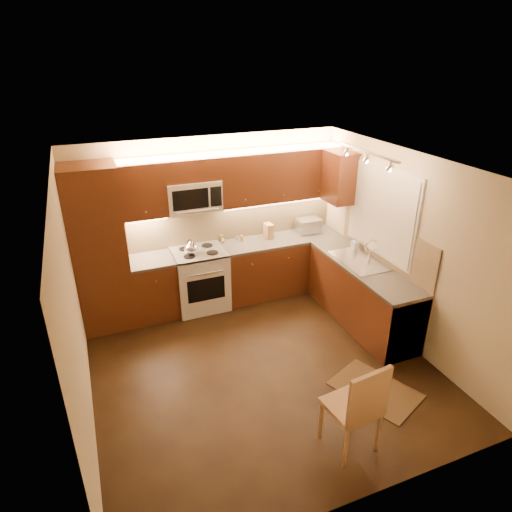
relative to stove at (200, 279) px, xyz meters
name	(u,v)px	position (x,y,z in m)	size (l,w,h in m)	color
floor	(261,366)	(0.30, -1.68, -0.46)	(4.00, 4.00, 0.01)	black
ceiling	(263,168)	(0.30, -1.68, 2.04)	(4.00, 4.00, 0.01)	beige
wall_back	(211,220)	(0.30, 0.32, 0.79)	(4.00, 0.01, 2.50)	#C7B891
wall_front	(364,392)	(0.30, -3.67, 0.79)	(4.00, 0.01, 2.50)	#C7B891
wall_left	(73,313)	(-1.70, -1.68, 0.79)	(0.01, 4.00, 2.50)	#C7B891
wall_right	(406,250)	(2.30, -1.68, 0.79)	(0.01, 4.00, 2.50)	#C7B891
pantry	(99,250)	(-1.35, 0.02, 0.69)	(0.70, 0.60, 2.30)	#4A1D0F
base_cab_back_left	(154,288)	(-0.69, 0.02, -0.03)	(0.62, 0.60, 0.86)	#4A1D0F
counter_back_left	(151,260)	(-0.69, 0.02, 0.42)	(0.62, 0.60, 0.04)	#3A3735
base_cab_back_right	(281,265)	(1.34, 0.02, -0.03)	(1.92, 0.60, 0.86)	#4A1D0F
counter_back_right	(281,240)	(1.34, 0.02, 0.42)	(1.92, 0.60, 0.04)	#3A3735
base_cab_right	(362,295)	(2.00, -1.28, -0.03)	(0.60, 2.00, 0.86)	#4A1D0F
counter_right	(365,267)	(2.00, -1.28, 0.42)	(0.60, 2.00, 0.04)	#3A3735
dishwasher	(393,321)	(2.00, -1.98, -0.03)	(0.58, 0.60, 0.84)	silver
backsplash_back	(233,220)	(0.65, 0.31, 0.74)	(3.30, 0.02, 0.60)	tan
backsplash_right	(385,242)	(2.29, -1.28, 0.74)	(0.02, 2.00, 0.60)	tan
upper_cab_back_left	(142,190)	(-0.69, 0.15, 1.42)	(0.62, 0.35, 0.75)	#4A1D0F
upper_cab_back_right	(279,175)	(1.34, 0.15, 1.42)	(1.92, 0.35, 0.75)	#4A1D0F
upper_cab_bridge	(191,169)	(0.00, 0.15, 1.63)	(0.76, 0.35, 0.31)	#4A1D0F
upper_cab_right_corner	(340,177)	(2.12, -0.28, 1.42)	(0.35, 0.50, 0.75)	#4A1D0F
stove	(200,279)	(0.00, 0.00, 0.00)	(0.76, 0.65, 0.92)	silver
microwave	(193,196)	(0.00, 0.14, 1.26)	(0.76, 0.38, 0.44)	silver
window_frame	(382,211)	(2.29, -1.12, 1.14)	(0.03, 1.44, 1.24)	silver
window_blinds	(381,211)	(2.27, -1.12, 1.14)	(0.02, 1.36, 1.16)	silver
sink	(359,256)	(2.00, -1.12, 0.52)	(0.52, 0.86, 0.15)	silver
faucet	(371,249)	(2.18, -1.12, 0.59)	(0.20, 0.04, 0.30)	silver
track_light_bar	(368,152)	(1.85, -1.27, 2.00)	(0.04, 1.20, 0.03)	silver
kettle	(191,247)	(-0.12, -0.07, 0.58)	(0.20, 0.20, 0.23)	silver
toaster_oven	(308,225)	(1.86, 0.12, 0.55)	(0.37, 0.27, 0.22)	silver
knife_block	(269,231)	(1.16, 0.13, 0.56)	(0.10, 0.17, 0.23)	#9C7846
spice_jar_a	(224,241)	(0.44, 0.16, 0.49)	(0.05, 0.05, 0.09)	silver
spice_jar_b	(222,238)	(0.44, 0.26, 0.49)	(0.05, 0.05, 0.10)	olive
spice_jar_c	(237,238)	(0.67, 0.21, 0.48)	(0.04, 0.04, 0.09)	silver
spice_jar_d	(242,238)	(0.73, 0.16, 0.49)	(0.05, 0.05, 0.09)	olive
soap_bottle	(355,243)	(2.18, -0.74, 0.53)	(0.09, 0.09, 0.19)	silver
rug	(375,390)	(1.36, -2.58, -0.45)	(0.63, 0.95, 0.01)	black
dining_chair	(352,404)	(0.64, -3.11, 0.06)	(0.46, 0.46, 1.04)	#9C7846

